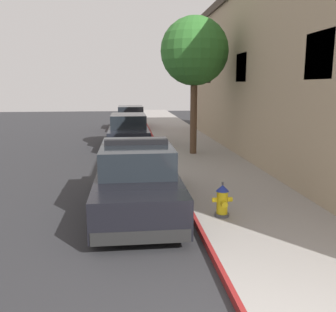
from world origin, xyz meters
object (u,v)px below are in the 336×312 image
at_px(fire_hydrant, 222,201).
at_px(police_cruiser, 137,179).
at_px(parked_car_silver_ahead, 129,131).
at_px(street_tree, 194,52).
at_px(parked_car_dark_far, 131,118).

bearing_deg(fire_hydrant, police_cruiser, 149.92).
bearing_deg(parked_car_silver_ahead, street_tree, -46.40).
relative_size(police_cruiser, parked_car_silver_ahead, 1.00).
distance_m(fire_hydrant, street_tree, 8.40).
bearing_deg(parked_car_silver_ahead, fire_hydrant, -79.23).
relative_size(parked_car_silver_ahead, fire_hydrant, 6.37).
relative_size(fire_hydrant, street_tree, 0.14).
xyz_separation_m(police_cruiser, parked_car_silver_ahead, (-0.15, 9.24, -0.00)).
xyz_separation_m(parked_car_dark_far, fire_hydrant, (1.77, -17.53, -0.26)).
height_order(parked_car_dark_far, fire_hydrant, parked_car_dark_far).
relative_size(police_cruiser, street_tree, 0.88).
relative_size(parked_car_silver_ahead, street_tree, 0.88).
height_order(parked_car_silver_ahead, parked_car_dark_far, same).
distance_m(police_cruiser, street_tree, 7.74).
height_order(police_cruiser, street_tree, street_tree).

